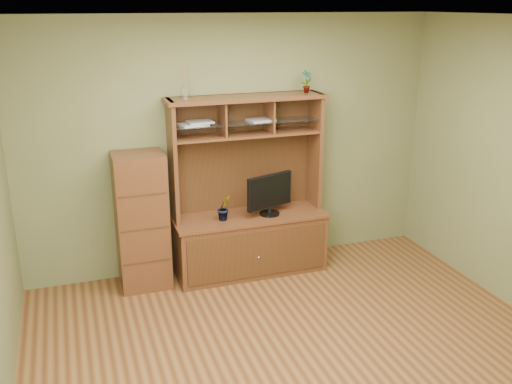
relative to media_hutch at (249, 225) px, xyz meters
name	(u,v)px	position (x,y,z in m)	size (l,w,h in m)	color
room	(309,205)	(-0.09, -1.73, 0.83)	(4.54, 4.04, 2.74)	#4F2C16
media_hutch	(249,225)	(0.00, 0.00, 0.00)	(1.66, 0.61, 1.90)	#422212
monitor	(270,194)	(0.20, -0.08, 0.36)	(0.54, 0.22, 0.44)	black
orchid_plant	(224,208)	(-0.30, -0.08, 0.26)	(0.15, 0.12, 0.27)	#2F6021
top_plant	(306,81)	(0.66, 0.08, 1.50)	(0.12, 0.08, 0.24)	#396222
reed_diffuser	(185,86)	(-0.63, 0.08, 1.50)	(0.06, 0.06, 0.32)	silver
magazines	(218,122)	(-0.30, 0.08, 1.13)	(1.01, 0.26, 0.04)	#9D9DA2
side_cabinet	(142,221)	(-1.13, 0.03, 0.18)	(0.50, 0.46, 1.40)	#422212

